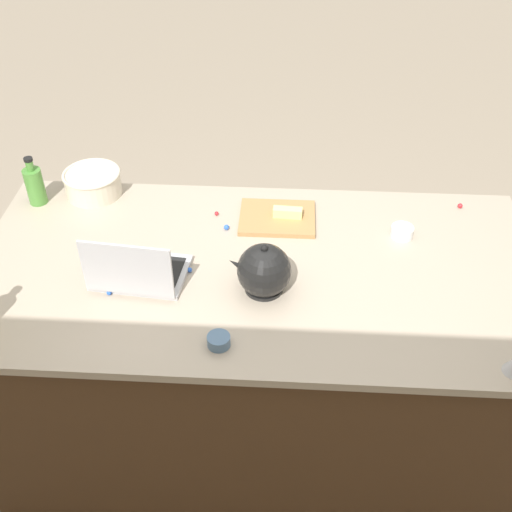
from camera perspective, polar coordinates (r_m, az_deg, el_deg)
ground_plane at (r=2.88m, az=-0.00°, el=-14.77°), size 12.00×12.00×0.00m
island_counter at (r=2.53m, az=-0.00°, el=-8.77°), size 1.99×1.00×0.90m
laptop at (r=2.16m, az=-10.65°, el=-1.37°), size 0.33×0.26×0.22m
mixing_bowl_large at (r=2.63m, az=-14.44°, el=6.40°), size 0.23×0.23×0.10m
bottle_olive at (r=2.63m, az=-19.25°, el=6.04°), size 0.07×0.07×0.20m
kettle at (r=2.08m, az=0.71°, el=-1.34°), size 0.21×0.18×0.20m
cutting_board at (r=2.43m, az=1.92°, el=3.44°), size 0.29×0.23×0.02m
butter_stick_left at (r=2.41m, az=2.85°, el=3.93°), size 0.11×0.04×0.04m
ramekin_small at (r=2.40m, az=12.98°, el=2.14°), size 0.08×0.08×0.04m
ramekin_medium at (r=1.94m, az=-3.36°, el=-7.61°), size 0.07×0.07×0.04m
candy_0 at (r=2.12m, az=-8.79°, el=-3.52°), size 0.01×0.01×0.01m
candy_1 at (r=2.20m, az=-5.98°, el=-1.25°), size 0.02×0.02×0.02m
candy_2 at (r=2.46m, az=-3.56°, el=3.84°), size 0.02×0.02×0.02m
candy_3 at (r=2.62m, az=17.85°, el=4.32°), size 0.02×0.02×0.02m
candy_4 at (r=2.17m, az=-7.38°, el=-2.15°), size 0.01×0.01×0.01m
candy_5 at (r=2.16m, az=-13.05°, el=-3.22°), size 0.02×0.02×0.02m
candy_6 at (r=2.38m, az=-2.67°, el=2.59°), size 0.02×0.02×0.02m
candy_7 at (r=2.28m, az=0.05°, el=0.69°), size 0.02×0.02×0.02m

